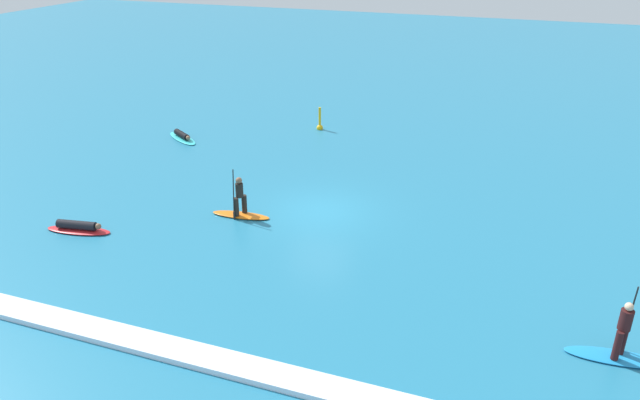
{
  "coord_description": "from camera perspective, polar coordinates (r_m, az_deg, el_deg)",
  "views": [
    {
      "loc": [
        7.77,
        -21.24,
        10.84
      ],
      "look_at": [
        0.0,
        0.0,
        0.5
      ],
      "focal_mm": 34.08,
      "sensor_mm": 36.0,
      "label": 1
    }
  ],
  "objects": [
    {
      "name": "surfer_on_orange_board",
      "position": [
        24.65,
        -7.5,
        -0.6
      ],
      "size": [
        2.48,
        0.85,
        2.09
      ],
      "rotation": [
        0.0,
        0.0,
        3.24
      ],
      "color": "orange",
      "rests_on": "ground_plane"
    },
    {
      "name": "ground_plane",
      "position": [
        25.08,
        0.0,
        -1.04
      ],
      "size": [
        120.0,
        120.0,
        0.0
      ],
      "primitive_type": "plane",
      "color": "teal",
      "rests_on": "ground"
    },
    {
      "name": "marker_buoy",
      "position": [
        35.15,
        -0.02,
        7.08
      ],
      "size": [
        0.37,
        0.37,
        1.39
      ],
      "color": "yellow",
      "rests_on": "ground_plane"
    },
    {
      "name": "surfer_on_teal_board",
      "position": [
        34.38,
        -12.8,
        5.82
      ],
      "size": [
        2.72,
        2.14,
        0.42
      ],
      "rotation": [
        0.0,
        0.0,
        5.71
      ],
      "color": "#33C6CC",
      "rests_on": "ground_plane"
    },
    {
      "name": "surfer_on_red_board",
      "position": [
        25.15,
        -21.74,
        -2.43
      ],
      "size": [
        2.68,
        1.16,
        0.45
      ],
      "rotation": [
        0.0,
        0.0,
        0.17
      ],
      "color": "red",
      "rests_on": "ground_plane"
    },
    {
      "name": "surfer_on_blue_board",
      "position": [
        18.7,
        26.32,
        -12.06
      ],
      "size": [
        2.77,
        0.96,
        2.23
      ],
      "rotation": [
        0.0,
        0.0,
        0.09
      ],
      "color": "#1E8CD1",
      "rests_on": "ground_plane"
    },
    {
      "name": "wave_crest",
      "position": [
        17.44,
        -11.63,
        -14.1
      ],
      "size": [
        20.29,
        0.9,
        0.18
      ],
      "primitive_type": "cube",
      "color": "white",
      "rests_on": "ground_plane"
    }
  ]
}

